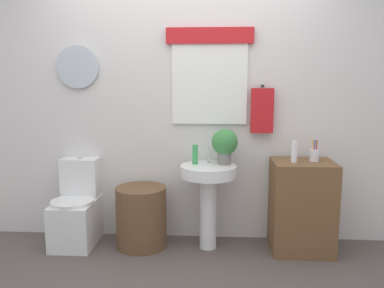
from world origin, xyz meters
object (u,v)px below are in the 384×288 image
at_px(lotion_bottle, 294,152).
at_px(toilet, 77,212).
at_px(laundry_hamper, 141,217).
at_px(wooden_cabinet, 302,206).
at_px(pedestal_sink, 208,187).
at_px(toothbrush_cup, 314,155).
at_px(potted_plant, 225,144).
at_px(soap_bottle, 195,154).

bearing_deg(lotion_bottle, toilet, 177.77).
height_order(laundry_hamper, wooden_cabinet, wooden_cabinet).
xyz_separation_m(toilet, laundry_hamper, (0.60, -0.04, -0.02)).
relative_size(toilet, wooden_cabinet, 0.99).
distance_m(pedestal_sink, toothbrush_cup, 0.95).
bearing_deg(toilet, wooden_cabinet, -1.00).
distance_m(potted_plant, toothbrush_cup, 0.77).
bearing_deg(toilet, lotion_bottle, -2.23).
height_order(soap_bottle, toothbrush_cup, toothbrush_cup).
bearing_deg(toilet, soap_bottle, 0.77).
bearing_deg(soap_bottle, toothbrush_cup, -1.67).
relative_size(pedestal_sink, toothbrush_cup, 4.08).
bearing_deg(toothbrush_cup, wooden_cabinet, -167.62).
distance_m(toilet, potted_plant, 1.49).
bearing_deg(toilet, pedestal_sink, -1.68).
relative_size(toilet, toothbrush_cup, 4.26).
bearing_deg(wooden_cabinet, laundry_hamper, 180.00).
relative_size(laundry_hamper, wooden_cabinet, 0.68).
height_order(soap_bottle, potted_plant, potted_plant).
bearing_deg(laundry_hamper, soap_bottle, 5.92).
xyz_separation_m(laundry_hamper, lotion_bottle, (1.33, -0.04, 0.62)).
bearing_deg(toothbrush_cup, laundry_hamper, -179.24).
bearing_deg(potted_plant, lotion_bottle, -9.69).
xyz_separation_m(laundry_hamper, wooden_cabinet, (1.42, 0.00, 0.13)).
bearing_deg(toilet, potted_plant, 1.05).
bearing_deg(potted_plant, laundry_hamper, -175.38).
distance_m(laundry_hamper, potted_plant, 1.00).
distance_m(toilet, toothbrush_cup, 2.19).
height_order(toilet, soap_bottle, soap_bottle).
xyz_separation_m(laundry_hamper, pedestal_sink, (0.60, -0.00, 0.29)).
height_order(laundry_hamper, potted_plant, potted_plant).
bearing_deg(soap_bottle, wooden_cabinet, -3.06).
distance_m(wooden_cabinet, soap_bottle, 1.04).
xyz_separation_m(wooden_cabinet, potted_plant, (-0.68, 0.06, 0.54)).
relative_size(toilet, lotion_bottle, 4.34).
relative_size(pedestal_sink, wooden_cabinet, 0.94).
distance_m(laundry_hamper, toothbrush_cup, 1.62).
bearing_deg(toothbrush_cup, toilet, 179.59).
xyz_separation_m(toilet, pedestal_sink, (1.21, -0.04, 0.26)).
xyz_separation_m(wooden_cabinet, lotion_bottle, (-0.09, -0.04, 0.49)).
bearing_deg(wooden_cabinet, soap_bottle, 176.94).
xyz_separation_m(pedestal_sink, potted_plant, (0.14, 0.06, 0.37)).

